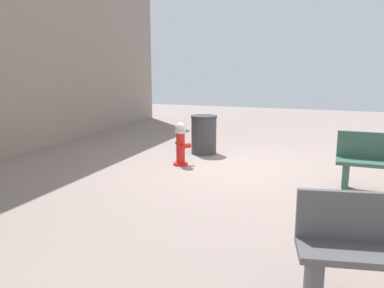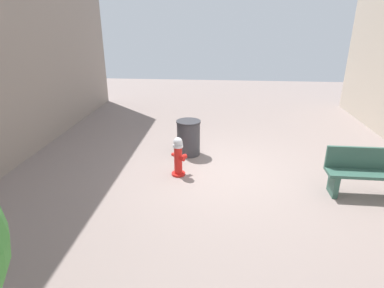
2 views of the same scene
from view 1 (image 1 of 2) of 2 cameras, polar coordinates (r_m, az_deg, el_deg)
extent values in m
plane|color=gray|center=(7.91, 5.09, -3.20)|extent=(23.40, 23.40, 0.00)
cylinder|color=red|center=(7.93, -1.71, -2.95)|extent=(0.30, 0.30, 0.05)
cylinder|color=red|center=(7.85, -1.72, -0.58)|extent=(0.18, 0.18, 0.62)
cylinder|color=silver|center=(7.79, -1.74, 1.86)|extent=(0.22, 0.22, 0.06)
sphere|color=silver|center=(7.78, -1.74, 2.49)|extent=(0.20, 0.20, 0.20)
cylinder|color=red|center=(7.96, -2.12, 0.12)|extent=(0.15, 0.15, 0.08)
cylinder|color=red|center=(7.72, -1.32, -0.23)|extent=(0.15, 0.15, 0.08)
cylinder|color=red|center=(7.91, -0.74, -0.24)|extent=(0.17, 0.17, 0.10)
cube|color=#33594C|center=(6.81, 21.89, -4.46)|extent=(0.10, 0.40, 0.45)
cube|color=#4C4C51|center=(3.60, 17.63, -18.49)|extent=(0.17, 0.41, 0.45)
cylinder|color=#38383D|center=(8.90, 1.78, 1.28)|extent=(0.58, 0.58, 0.85)
cylinder|color=#2C2C30|center=(8.83, 1.80, 4.14)|extent=(0.61, 0.61, 0.04)
camera|label=2|loc=(2.50, -53.11, 37.41)|focal=29.65mm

